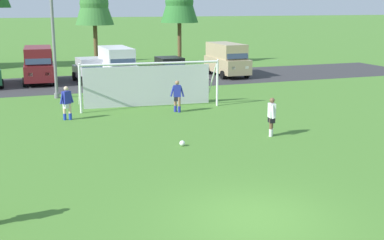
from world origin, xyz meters
The scene contains 13 objects.
ground_plane centered at (0.00, 15.00, 0.00)m, with size 400.00×400.00×0.00m, color #477A2D.
parking_lot_strip centered at (0.00, 25.05, 0.00)m, with size 52.00×8.40×0.01m, color #333335.
soccer_ball centered at (0.49, 7.17, 0.11)m, with size 0.22×0.22×0.22m.
soccer_goal centered at (1.35, 15.30, 1.29)m, with size 7.55×2.54×2.57m.
player_striker_near centered at (4.54, 7.38, 0.82)m, with size 0.30×0.72×1.64m.
player_midfield_center centered at (2.35, 13.39, 0.82)m, with size 0.70×0.38×1.64m.
player_defender_far centered at (-3.21, 13.45, 0.82)m, with size 0.72×0.40×1.64m.
parked_car_slot_center_left centered at (-3.67, 26.27, 1.34)m, with size 2.42×4.91×2.52m.
parked_car_slot_center centered at (-0.21, 25.32, 0.88)m, with size 2.27×4.32×1.72m.
parked_car_slot_center_right centered at (1.48, 24.20, 1.34)m, with size 2.24×4.82×2.52m.
parked_car_slot_right centered at (5.29, 23.90, 0.88)m, with size 2.09×4.23×1.72m.
parked_car_slot_far_right centered at (10.25, 24.99, 1.34)m, with size 2.20×4.80×2.52m.
street_lamp centered at (-2.93, 19.65, 3.59)m, with size 2.00×0.32×6.92m.
Camera 1 is at (-5.73, -11.08, 5.44)m, focal length 47.55 mm.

